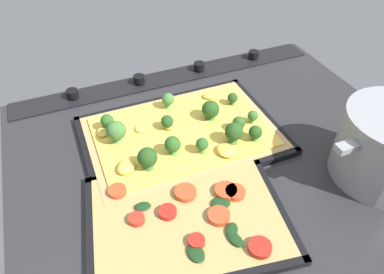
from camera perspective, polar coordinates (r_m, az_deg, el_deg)
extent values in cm
cube|color=#28282B|center=(73.62, 4.85, -3.77)|extent=(82.26, 69.24, 3.00)
cube|color=black|center=(94.88, -3.49, 9.52)|extent=(78.97, 7.00, 0.80)
cylinder|color=black|center=(103.62, 9.74, 12.80)|extent=(2.80, 2.80, 1.80)
cylinder|color=black|center=(96.74, 1.14, 11.18)|extent=(2.80, 2.80, 1.80)
cylinder|color=black|center=(92.32, -8.39, 9.08)|extent=(2.80, 2.80, 1.80)
cylinder|color=black|center=(90.70, -18.44, 6.57)|extent=(2.80, 2.80, 1.80)
cube|color=black|center=(76.13, -1.59, 0.07)|extent=(40.63, 28.17, 0.50)
cube|color=black|center=(85.87, -4.86, 5.79)|extent=(40.59, 1.25, 1.30)
cube|color=black|center=(67.08, 2.61, -6.75)|extent=(40.59, 1.25, 1.30)
cube|color=black|center=(83.20, 11.18, 3.71)|extent=(1.24, 28.12, 1.30)
cube|color=black|center=(73.25, -16.13, -3.61)|extent=(1.24, 28.12, 1.30)
cube|color=tan|center=(75.63, -1.60, 0.49)|extent=(38.22, 25.77, 1.00)
cube|color=#EDC64C|center=(75.18, -1.61, 0.89)|extent=(35.16, 23.19, 0.40)
cone|color=#4D8B3F|center=(76.91, -13.12, 1.56)|extent=(1.50, 1.50, 1.33)
sphere|color=#2D5B23|center=(75.86, -13.31, 2.54)|extent=(2.73, 2.73, 2.73)
cone|color=#4D8B3F|center=(69.90, 1.58, -2.04)|extent=(1.36, 1.36, 1.19)
sphere|color=#2D5B23|center=(68.86, 1.60, -1.12)|extent=(2.47, 2.47, 2.47)
cone|color=#427635|center=(78.04, 2.91, 3.30)|extent=(2.09, 2.09, 0.99)
sphere|color=#264C1C|center=(76.86, 2.96, 4.42)|extent=(3.80, 3.80, 3.80)
cone|color=#427635|center=(67.36, -6.94, -4.45)|extent=(2.05, 2.05, 1.31)
sphere|color=#264C1C|center=(65.91, -7.08, -3.21)|extent=(3.72, 3.72, 3.72)
cone|color=#4D8B3F|center=(75.44, 7.33, 1.36)|extent=(1.49, 1.49, 0.98)
sphere|color=#2D5B23|center=(74.49, 7.43, 2.25)|extent=(2.71, 2.71, 2.71)
cone|color=#427635|center=(72.47, 6.53, -0.36)|extent=(2.00, 2.00, 1.35)
sphere|color=#264C1C|center=(71.13, 6.66, 0.87)|extent=(3.65, 3.65, 3.65)
cone|color=#427635|center=(75.48, -3.91, 1.64)|extent=(1.46, 1.46, 0.90)
sphere|color=#264C1C|center=(74.56, -3.96, 2.49)|extent=(2.65, 2.65, 2.65)
cone|color=#5B9F46|center=(77.81, 9.50, 2.56)|extent=(1.25, 1.25, 1.01)
sphere|color=#386B28|center=(76.97, 9.62, 3.35)|extent=(2.26, 2.26, 2.26)
cone|color=#68AD54|center=(81.07, -3.77, 5.04)|extent=(1.53, 1.53, 1.24)
sphere|color=#427533|center=(80.09, -3.83, 6.00)|extent=(2.78, 2.78, 2.78)
cone|color=#68AD54|center=(73.64, -11.70, -0.27)|extent=(2.17, 2.17, 1.36)
sphere|color=#427533|center=(72.24, -11.93, 1.01)|extent=(3.95, 3.95, 3.95)
cone|color=#4D8B3F|center=(69.84, -3.04, -2.19)|extent=(1.74, 1.74, 1.10)
sphere|color=#2D5B23|center=(68.65, -3.09, -1.15)|extent=(3.16, 3.16, 3.16)
cone|color=#427635|center=(73.73, 9.85, -0.10)|extent=(1.50, 1.50, 0.98)
sphere|color=#264C1C|center=(72.75, 9.99, 0.79)|extent=(2.73, 2.73, 2.73)
cone|color=#427635|center=(82.52, 6.37, 5.44)|extent=(1.28, 1.28, 0.89)
sphere|color=#264C1C|center=(81.76, 6.44, 6.19)|extent=(2.32, 2.32, 2.32)
ellipsoid|color=#EDC64C|center=(75.89, -3.48, 1.94)|extent=(4.17, 4.17, 1.09)
ellipsoid|color=#EDC64C|center=(67.80, -10.31, -4.55)|extent=(5.39, 5.38, 1.54)
ellipsoid|color=#EDC64C|center=(75.83, -8.18, 1.41)|extent=(3.34, 3.29, 0.90)
ellipsoid|color=#EDC64C|center=(70.14, 5.76, -2.06)|extent=(5.01, 5.33, 1.48)
ellipsoid|color=#EDC64C|center=(76.34, -13.82, 0.94)|extent=(4.15, 4.42, 1.26)
ellipsoid|color=#EDC64C|center=(84.28, 2.79, 6.56)|extent=(3.64, 3.16, 1.09)
cube|color=black|center=(62.08, -0.84, -12.83)|extent=(36.50, 29.92, 0.50)
cube|color=black|center=(69.23, -2.99, -4.81)|extent=(32.67, 6.49, 1.30)
cube|color=black|center=(65.57, 13.01, -9.72)|extent=(5.20, 24.81, 1.30)
cube|color=black|center=(61.89, -15.83, -14.89)|extent=(5.20, 24.81, 1.30)
cube|color=tan|center=(61.51, -0.84, -12.45)|extent=(33.74, 27.17, 0.90)
cylinder|color=#D14723|center=(60.53, 4.26, -12.37)|extent=(3.72, 3.72, 1.00)
cylinder|color=#B22319|center=(58.10, 10.70, -16.82)|extent=(3.66, 3.66, 1.00)
cylinder|color=#D14723|center=(63.89, 5.38, -8.51)|extent=(3.96, 3.96, 1.00)
cylinder|color=#D14723|center=(63.39, -1.05, -8.80)|extent=(3.85, 3.85, 1.00)
cylinder|color=red|center=(60.70, -8.78, -12.73)|extent=(2.68, 2.68, 1.00)
cylinder|color=#B22319|center=(57.74, 0.71, -16.20)|extent=(2.68, 2.68, 1.00)
cylinder|color=#D14723|center=(63.86, 6.86, -8.70)|extent=(3.53, 3.53, 1.00)
cylinder|color=#D14723|center=(64.90, -11.73, -8.41)|extent=(3.20, 3.20, 1.00)
cylinder|color=#B22319|center=(60.98, -3.90, -11.77)|extent=(3.07, 3.07, 1.00)
ellipsoid|color=#193819|center=(58.44, 6.89, -15.77)|extent=(2.64, 3.64, 0.60)
ellipsoid|color=#193819|center=(62.32, 4.61, -10.35)|extent=(3.49, 2.87, 0.60)
ellipsoid|color=#193819|center=(62.22, -7.81, -10.83)|extent=(3.10, 2.40, 0.60)
ellipsoid|color=#193819|center=(56.85, 0.61, -17.84)|extent=(2.75, 3.84, 0.60)
ellipsoid|color=#193819|center=(59.30, 6.32, -14.43)|extent=(3.25, 3.48, 0.60)
cube|color=gray|center=(63.79, 23.28, -1.49)|extent=(3.60, 2.00, 1.20)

